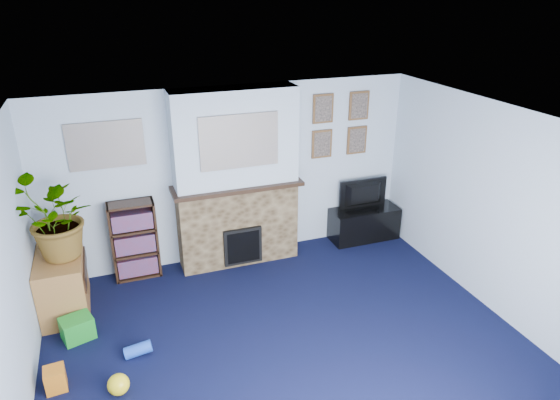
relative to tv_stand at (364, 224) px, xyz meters
name	(u,v)px	position (x,y,z in m)	size (l,w,h in m)	color
floor	(292,351)	(-1.95, -2.03, -0.23)	(5.00, 4.50, 0.01)	black
ceiling	(294,130)	(-1.95, -2.03, 2.17)	(5.00, 4.50, 0.01)	white
wall_back	(232,175)	(-1.95, 0.22, 0.97)	(5.00, 0.04, 2.40)	#ADBFD2
wall_left	(3,304)	(-4.45, -2.03, 0.97)	(0.04, 4.50, 2.40)	#ADBFD2
wall_right	(502,214)	(0.55, -2.03, 0.97)	(0.04, 4.50, 2.40)	#ADBFD2
chimney_breast	(236,181)	(-1.95, 0.02, 0.96)	(1.72, 0.50, 2.40)	brown
collage_main	(239,141)	(-1.95, -0.19, 1.55)	(1.00, 0.03, 0.68)	gray
collage_left	(106,145)	(-3.50, 0.21, 1.55)	(0.90, 0.03, 0.58)	gray
portrait_tl	(323,109)	(-0.65, 0.20, 1.77)	(0.30, 0.03, 0.40)	brown
portrait_tr	(359,106)	(-0.10, 0.20, 1.77)	(0.30, 0.03, 0.40)	brown
portrait_bl	(322,144)	(-0.65, 0.20, 1.27)	(0.30, 0.03, 0.40)	brown
portrait_br	(357,140)	(-0.10, 0.20, 1.27)	(0.30, 0.03, 0.40)	brown
tv_stand	(364,224)	(0.00, 0.00, 0.00)	(1.02, 0.43, 0.48)	black
television	(365,195)	(0.00, 0.02, 0.48)	(0.76, 0.10, 0.44)	black
bookshelf	(135,241)	(-3.32, 0.08, 0.28)	(0.58, 0.28, 1.05)	black
sideboard	(63,284)	(-4.19, -0.41, 0.12)	(0.51, 0.91, 0.71)	#966330
potted_plant	(54,220)	(-4.14, -0.46, 0.96)	(0.86, 0.75, 0.96)	#26661E
mantel_clock	(229,180)	(-2.06, -0.03, 1.00)	(0.10, 0.06, 0.14)	gold
mantel_candle	(264,175)	(-1.59, -0.03, 1.01)	(0.05, 0.05, 0.17)	#B2BFC6
mantel_teddy	(200,184)	(-2.44, -0.03, 0.99)	(0.13, 0.13, 0.13)	slate
mantel_can	(284,174)	(-1.30, -0.03, 0.99)	(0.06, 0.06, 0.12)	orange
green_crate	(77,327)	(-4.06, -1.03, -0.08)	(0.32, 0.26, 0.26)	#198C26
toy_ball	(119,386)	(-3.69, -2.02, -0.14)	(0.21, 0.21, 0.21)	yellow
toy_block	(55,379)	(-4.25, -1.76, -0.12)	(0.19, 0.19, 0.23)	orange
toy_tube	(138,350)	(-3.47, -1.54, -0.15)	(0.13, 0.13, 0.28)	blue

